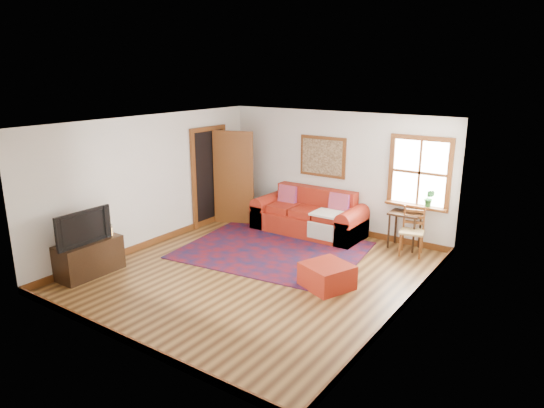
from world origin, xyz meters
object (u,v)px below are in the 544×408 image
Objects in this scene: media_cabinet at (89,258)px; red_ottoman at (327,276)px; red_leather_sofa at (309,218)px; side_table at (405,219)px; ladder_back_chair at (412,229)px.

red_ottoman is at bearing 27.18° from media_cabinet.
red_leather_sofa is at bearing 147.94° from red_ottoman.
red_leather_sofa reaches higher than media_cabinet.
red_leather_sofa is 1.99m from side_table.
ladder_back_chair reaches higher than media_cabinet.
red_leather_sofa is 3.33× the size of side_table.
media_cabinet is (-1.90, -3.96, -0.01)m from red_leather_sofa.
ladder_back_chair is (2.18, -0.00, 0.18)m from red_leather_sofa.
red_leather_sofa reaches higher than side_table.
side_table reaches higher than media_cabinet.
red_ottoman is 2.45m from side_table.
red_ottoman is at bearing -53.79° from red_leather_sofa.
red_leather_sofa is 4.39m from media_cabinet.
media_cabinet is at bearing -131.08° from red_ottoman.
red_ottoman is (1.58, -2.16, -0.11)m from red_leather_sofa.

